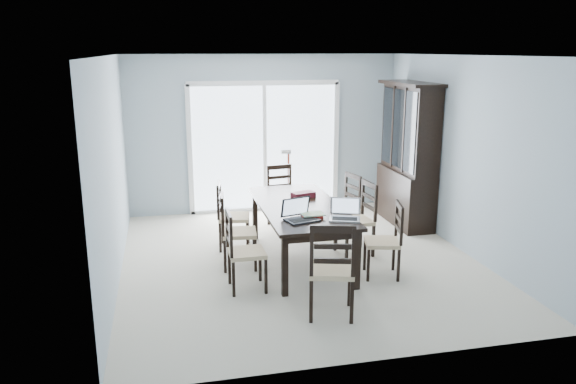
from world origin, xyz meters
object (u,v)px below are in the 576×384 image
at_px(cell_phone, 331,228).
at_px(chair_right_mid, 361,210).
at_px(chair_left_near, 239,242).
at_px(game_box, 303,195).
at_px(china_hutch, 408,156).
at_px(chair_left_far, 227,208).
at_px(chair_right_near, 390,232).
at_px(laptop_silver, 345,215).
at_px(dining_table, 300,211).
at_px(chair_right_far, 347,199).
at_px(laptop_dark, 302,216).
at_px(chair_end_far, 282,189).
at_px(chair_left_mid, 232,223).
at_px(hot_tub, 240,169).
at_px(chair_end_near, 332,260).

bearing_deg(cell_phone, chair_right_mid, 75.85).
relative_size(chair_left_near, cell_phone, 11.17).
bearing_deg(chair_right_mid, game_box, 65.77).
height_order(china_hutch, chair_left_near, china_hutch).
xyz_separation_m(chair_left_far, chair_right_near, (1.78, -1.42, -0.01)).
xyz_separation_m(china_hutch, laptop_silver, (-1.67, -1.98, -0.26)).
height_order(dining_table, chair_right_far, chair_right_far).
bearing_deg(laptop_silver, dining_table, 135.84).
bearing_deg(laptop_dark, chair_end_far, 67.69).
relative_size(chair_left_mid, chair_right_mid, 0.98).
bearing_deg(laptop_dark, china_hutch, 25.03).
bearing_deg(chair_left_near, chair_right_far, 129.92).
xyz_separation_m(chair_right_mid, laptop_silver, (-0.51, -0.84, 0.21)).
bearing_deg(chair_end_far, chair_right_mid, 108.96).
distance_m(china_hutch, chair_left_near, 3.55).
distance_m(dining_table, chair_right_far, 1.19).
bearing_deg(dining_table, laptop_silver, -63.97).
distance_m(laptop_silver, cell_phone, 0.37).
bearing_deg(chair_end_far, chair_left_mid, 49.04).
relative_size(chair_left_mid, hot_tub, 0.47).
xyz_separation_m(dining_table, chair_left_far, (-0.85, 0.70, -0.10)).
bearing_deg(chair_left_near, dining_table, 128.58).
distance_m(chair_left_near, chair_left_far, 1.42).
distance_m(chair_left_far, laptop_silver, 1.89).
relative_size(chair_right_mid, cell_phone, 11.74).
bearing_deg(chair_right_near, chair_left_near, 103.67).
xyz_separation_m(chair_left_mid, chair_right_mid, (1.75, 0.12, 0.01)).
height_order(chair_left_near, cell_phone, chair_left_near).
relative_size(dining_table, laptop_silver, 5.30).
relative_size(chair_left_far, laptop_silver, 2.60).
bearing_deg(hot_tub, chair_end_far, -79.17).
bearing_deg(dining_table, cell_phone, -83.74).
height_order(game_box, hot_tub, hot_tub).
height_order(dining_table, china_hutch, china_hutch).
relative_size(chair_right_mid, game_box, 3.67).
height_order(chair_left_mid, chair_right_near, chair_left_mid).
xyz_separation_m(chair_right_far, laptop_dark, (-1.03, -1.44, 0.24)).
distance_m(chair_right_far, laptop_dark, 1.79).
bearing_deg(laptop_dark, chair_left_far, 101.23).
bearing_deg(laptop_silver, chair_left_near, -160.59).
bearing_deg(chair_right_far, cell_phone, 142.42).
height_order(chair_right_mid, cell_phone, chair_right_mid).
xyz_separation_m(chair_left_mid, chair_left_far, (0.03, 0.72, -0.01)).
xyz_separation_m(chair_left_mid, game_box, (1.01, 0.37, 0.21)).
bearing_deg(chair_end_far, hot_tub, -88.43).
height_order(dining_table, hot_tub, hot_tub).
bearing_deg(game_box, chair_end_near, -95.97).
bearing_deg(chair_right_near, chair_left_mid, 82.39).
distance_m(game_box, hot_tub, 3.22).
height_order(chair_left_far, chair_right_near, chair_left_far).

